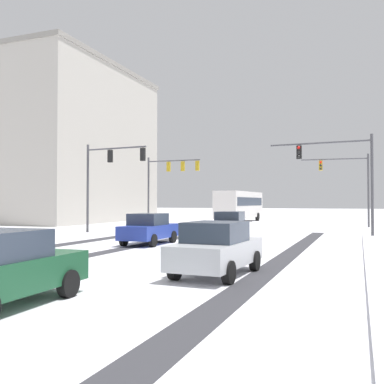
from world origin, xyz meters
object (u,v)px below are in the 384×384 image
car_blue_second (149,229)px  office_building_far_left_block (17,148)px  traffic_signal_far_right (349,178)px  traffic_signal_near_right (342,167)px  car_silver_third (217,248)px  bus_oncoming (240,204)px  traffic_signal_near_left (107,169)px  traffic_signal_far_left (169,175)px  car_black_lead (230,224)px

car_blue_second → office_building_far_left_block: size_ratio=0.14×
traffic_signal_far_right → traffic_signal_near_right: size_ratio=1.00×
traffic_signal_far_right → car_blue_second: bearing=-114.6°
car_silver_third → bus_oncoming: size_ratio=0.38×
car_blue_second → car_silver_third: bearing=-51.7°
car_silver_third → traffic_signal_near_left: bearing=131.6°
traffic_signal_near_left → bus_oncoming: (4.58, 20.31, -2.61)m
traffic_signal_near_left → traffic_signal_far_right: same height
car_silver_third → traffic_signal_far_right: bearing=83.6°
traffic_signal_near_right → car_silver_third: 17.59m
traffic_signal_far_left → car_black_lead: 14.58m
traffic_signal_near_left → car_silver_third: (13.11, -14.75, -3.79)m
car_silver_third → bus_oncoming: (-8.53, 35.05, 1.18)m
traffic_signal_near_right → car_blue_second: traffic_signal_near_right is taller
traffic_signal_far_left → car_silver_third: 28.17m
car_black_lead → car_blue_second: bearing=-113.2°
car_black_lead → bus_oncoming: size_ratio=0.38×
car_silver_third → car_blue_second: bearing=128.3°
traffic_signal_far_right → office_building_far_left_block: bearing=179.0°
traffic_signal_near_left → car_black_lead: traffic_signal_near_left is taller
traffic_signal_near_right → car_silver_third: traffic_signal_near_right is taller
traffic_signal_far_left → car_blue_second: size_ratio=1.57×
traffic_signal_near_left → traffic_signal_near_right: bearing=7.8°
traffic_signal_far_right → bus_oncoming: (-11.75, 6.33, -2.42)m
car_blue_second → bus_oncoming: 27.22m
traffic_signal_far_left → bus_oncoming: (4.18, 10.23, -2.78)m
traffic_signal_far_right → traffic_signal_near_right: 11.78m
traffic_signal_far_right → traffic_signal_near_left: bearing=-139.4°
traffic_signal_far_right → traffic_signal_near_right: same height
traffic_signal_far_right → office_building_far_left_block: size_ratio=0.23×
office_building_far_left_block → traffic_signal_far_right: bearing=-1.0°
office_building_far_left_block → bus_oncoming: bearing=11.9°
traffic_signal_far_right → car_blue_second: (-9.50, -20.77, -3.60)m
traffic_signal_near_right → car_blue_second: size_ratio=1.58×
traffic_signal_far_right → car_black_lead: bearing=-115.1°
traffic_signal_far_left → traffic_signal_far_right: bearing=13.8°
traffic_signal_far_left → car_blue_second: 18.49m
traffic_signal_near_right → office_building_far_left_block: 40.41m
traffic_signal_far_left → traffic_signal_near_left: 10.09m
traffic_signal_near_left → office_building_far_left_block: 26.85m
traffic_signal_far_right → car_black_lead: size_ratio=1.55×
traffic_signal_far_right → traffic_signal_near_right: bearing=-91.1°
traffic_signal_near_right → traffic_signal_far_right: bearing=88.9°
car_black_lead → office_building_far_left_block: bearing=154.1°
traffic_signal_near_right → car_silver_third: size_ratio=1.56×
traffic_signal_far_left → car_silver_third: bearing=-62.9°
traffic_signal_near_left → car_black_lead: (9.48, -0.63, -3.79)m
traffic_signal_near_left → car_blue_second: (6.83, -6.80, -3.79)m
car_blue_second → car_silver_third: (6.28, -7.95, 0.00)m
traffic_signal_near_right → traffic_signal_near_left: bearing=-172.2°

